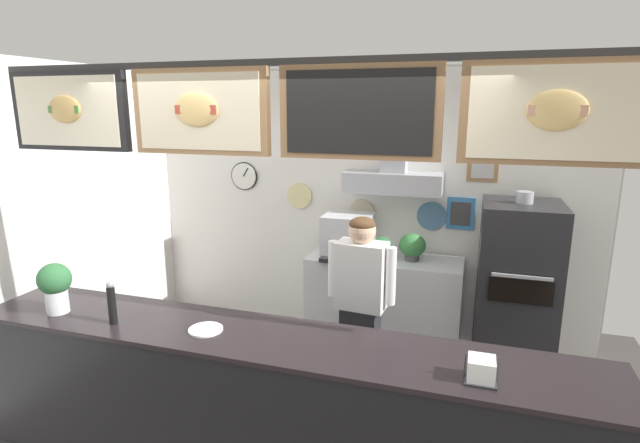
% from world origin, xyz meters
% --- Properties ---
extents(back_wall_assembly, '(4.69, 2.39, 2.73)m').
position_xyz_m(back_wall_assembly, '(0.02, 2.07, 1.46)').
color(back_wall_assembly, '#9E9E99').
rests_on(back_wall_assembly, ground_plane).
extents(service_counter, '(3.91, 0.60, 1.03)m').
position_xyz_m(service_counter, '(0.00, -0.24, 0.51)').
color(service_counter, black).
rests_on(service_counter, ground_plane).
extents(back_prep_counter, '(1.48, 0.54, 0.92)m').
position_xyz_m(back_prep_counter, '(0.33, 1.83, 0.46)').
color(back_prep_counter, silver).
rests_on(back_prep_counter, ground_plane).
extents(pizza_oven, '(0.66, 0.76, 1.66)m').
position_xyz_m(pizza_oven, '(1.52, 1.71, 0.78)').
color(pizza_oven, '#232326').
rests_on(pizza_oven, ground_plane).
extents(shop_worker, '(0.53, 0.25, 1.56)m').
position_xyz_m(shop_worker, '(0.34, 0.78, 0.85)').
color(shop_worker, '#232328').
rests_on(shop_worker, ground_plane).
extents(espresso_machine, '(0.46, 0.51, 0.41)m').
position_xyz_m(espresso_machine, '(-0.03, 1.80, 1.13)').
color(espresso_machine, silver).
rests_on(espresso_machine, back_prep_counter).
extents(potted_oregano, '(0.25, 0.25, 0.26)m').
position_xyz_m(potted_oregano, '(0.59, 1.84, 1.06)').
color(potted_oregano, '#4C4C51').
rests_on(potted_oregano, back_prep_counter).
extents(potted_thyme, '(0.19, 0.19, 0.21)m').
position_xyz_m(potted_thyme, '(0.30, 1.82, 1.04)').
color(potted_thyme, beige).
rests_on(potted_thyme, back_prep_counter).
extents(pepper_grinder, '(0.05, 0.05, 0.28)m').
position_xyz_m(pepper_grinder, '(-0.99, -0.36, 1.17)').
color(pepper_grinder, black).
rests_on(pepper_grinder, service_counter).
extents(napkin_holder, '(0.16, 0.15, 0.14)m').
position_xyz_m(napkin_holder, '(1.20, -0.35, 1.09)').
color(napkin_holder, '#262628').
rests_on(napkin_holder, service_counter).
extents(condiment_plate, '(0.21, 0.21, 0.01)m').
position_xyz_m(condiment_plate, '(-0.39, -0.27, 1.04)').
color(condiment_plate, white).
rests_on(condiment_plate, service_counter).
extents(basil_vase, '(0.21, 0.21, 0.33)m').
position_xyz_m(basil_vase, '(-1.46, -0.33, 1.21)').
color(basil_vase, silver).
rests_on(basil_vase, service_counter).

